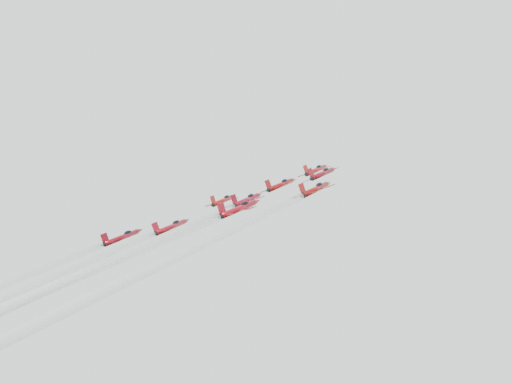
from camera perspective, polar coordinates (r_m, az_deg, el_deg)
The scene contains 7 objects.
jet_lead at distance 170.48m, azimuth 5.36°, elevation 1.97°, with size 10.24×13.06×8.49m.
jet_row2_left at distance 165.93m, azimuth -2.89°, elevation -0.72°, with size 9.80×12.50×8.12m.
jet_row2_center at distance 155.12m, azimuth 2.22°, elevation 0.67°, with size 10.20×13.00×8.45m.
jet_row2_right at distance 148.00m, azimuth 5.96°, elevation 1.66°, with size 10.00×12.74×8.28m.
jet_center at distance 102.99m, azimuth -14.73°, elevation -6.64°, with size 9.95×93.09×57.04m.
jet_rear_right at distance 88.11m, azimuth -18.03°, elevation -8.63°, with size 9.80×91.72×56.20m.
jet_rear_farright at distance 77.35m, azimuth -8.12°, elevation -6.32°, with size 8.79×82.25×50.40m.
Camera 1 is at (78.92, -107.73, 107.45)m, focal length 45.00 mm.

